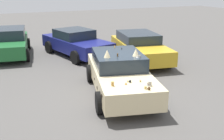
{
  "coord_description": "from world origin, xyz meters",
  "views": [
    {
      "loc": [
        -8.11,
        3.99,
        3.72
      ],
      "look_at": [
        0.0,
        0.3,
        0.9
      ],
      "focal_mm": 44.11,
      "sensor_mm": 36.0,
      "label": 1
    }
  ],
  "objects_px": {
    "art_car_decorated": "(119,73)",
    "parked_sedan_behind_right": "(76,43)",
    "parked_sedan_behind_left": "(139,47)",
    "parked_sedan_row_back_center": "(10,42)"
  },
  "relations": [
    {
      "from": "parked_sedan_row_back_center",
      "to": "parked_sedan_behind_left",
      "type": "relative_size",
      "value": 0.98
    },
    {
      "from": "art_car_decorated",
      "to": "parked_sedan_behind_left",
      "type": "xyz_separation_m",
      "value": [
        3.37,
        -2.74,
        -0.0
      ]
    },
    {
      "from": "art_car_decorated",
      "to": "parked_sedan_row_back_center",
      "type": "relative_size",
      "value": 1.05
    },
    {
      "from": "parked_sedan_behind_right",
      "to": "parked_sedan_row_back_center",
      "type": "distance_m",
      "value": 3.5
    },
    {
      "from": "parked_sedan_behind_right",
      "to": "parked_sedan_row_back_center",
      "type": "relative_size",
      "value": 1.04
    },
    {
      "from": "art_car_decorated",
      "to": "parked_sedan_behind_right",
      "type": "xyz_separation_m",
      "value": [
        5.73,
        -0.2,
        -0.02
      ]
    },
    {
      "from": "art_car_decorated",
      "to": "parked_sedan_behind_left",
      "type": "distance_m",
      "value": 4.34
    },
    {
      "from": "parked_sedan_behind_right",
      "to": "art_car_decorated",
      "type": "bearing_deg",
      "value": -15.94
    },
    {
      "from": "art_car_decorated",
      "to": "parked_sedan_behind_left",
      "type": "height_order",
      "value": "art_car_decorated"
    },
    {
      "from": "parked_sedan_behind_right",
      "to": "parked_sedan_row_back_center",
      "type": "height_order",
      "value": "parked_sedan_row_back_center"
    }
  ]
}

